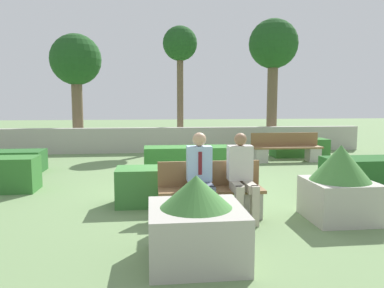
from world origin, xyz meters
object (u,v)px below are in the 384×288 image
person_seated_man (200,172)px  tree_leftmost (76,63)px  bench_left_side (286,150)px  person_seated_woman (242,172)px  bench_front (211,197)px  tree_center_right (273,48)px  tree_center_left (180,49)px  planter_corner_right (196,223)px  planter_corner_left (340,184)px

person_seated_man → tree_leftmost: size_ratio=0.31×
bench_left_side → person_seated_woman: 5.93m
person_seated_man → bench_front: bearing=36.0°
tree_leftmost → person_seated_man: bearing=-69.0°
bench_front → person_seated_woman: bearing=-17.0°
person_seated_woman → tree_center_right: size_ratio=0.27×
person_seated_man → tree_center_left: (0.43, 8.83, 3.04)m
person_seated_man → planter_corner_right: 1.50m
person_seated_woman → tree_center_left: tree_center_left is taller
tree_center_right → bench_left_side: bearing=-100.4°
tree_center_right → person_seated_woman: bearing=-111.2°
planter_corner_left → tree_center_right: tree_center_right is taller
bench_left_side → person_seated_man: size_ratio=1.56×
tree_center_left → planter_corner_right: bearing=-93.7°
person_seated_woman → planter_corner_left: 1.51m
person_seated_woman → tree_leftmost: size_ratio=0.31×
bench_front → planter_corner_right: size_ratio=1.54×
person_seated_man → tree_center_left: tree_center_left is taller
planter_corner_right → tree_leftmost: size_ratio=0.25×
bench_left_side → person_seated_man: person_seated_man is taller
bench_left_side → tree_center_left: 5.75m
bench_left_side → bench_front: bearing=-127.9°
person_seated_woman → tree_center_right: (3.29, 8.46, 3.07)m
tree_center_left → bench_front: bearing=-91.6°
tree_center_left → bench_left_side: bearing=-50.7°
planter_corner_left → tree_leftmost: bearing=121.3°
person_seated_woman → tree_center_left: 9.35m
bench_left_side → tree_center_right: (0.59, 3.20, 3.46)m
bench_front → person_seated_woman: (0.45, -0.14, 0.41)m
bench_front → tree_center_left: tree_center_left is taller
bench_front → tree_center_right: 9.77m
bench_left_side → person_seated_man: (-3.35, -5.26, 0.40)m
planter_corner_left → planter_corner_right: (-2.37, -1.24, -0.12)m
planter_corner_right → tree_leftmost: (-3.19, 10.37, 2.79)m
planter_corner_left → tree_leftmost: 11.02m
planter_corner_left → tree_center_left: 9.74m
bench_left_side → tree_leftmost: bearing=145.3°
person_seated_man → tree_center_right: bearing=65.1°
planter_corner_left → tree_center_left: size_ratio=0.25×
bench_front → tree_leftmost: (-3.62, 8.79, 2.90)m
bench_front → tree_center_left: size_ratio=0.36×
person_seated_man → tree_center_right: tree_center_right is taller
tree_center_left → tree_center_right: bearing=-6.0°
tree_leftmost → tree_center_right: size_ratio=0.88×
planter_corner_right → tree_center_left: tree_center_left is taller
planter_corner_left → tree_center_left: bearing=100.7°
planter_corner_right → tree_center_right: (4.18, 9.91, 3.36)m
bench_left_side → person_seated_woman: person_seated_woman is taller
person_seated_woman → tree_center_left: size_ratio=0.29×
bench_left_side → planter_corner_right: planter_corner_right is taller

